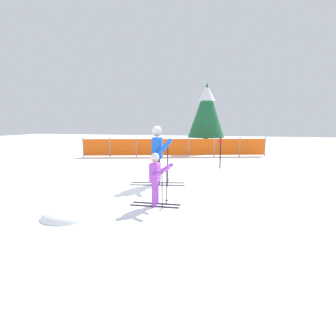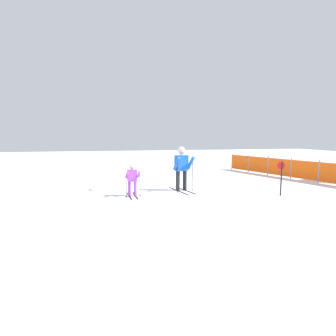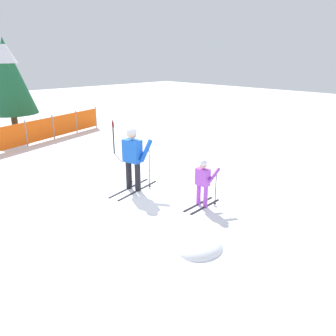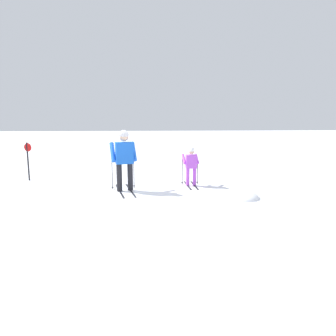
{
  "view_description": "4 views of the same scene",
  "coord_description": "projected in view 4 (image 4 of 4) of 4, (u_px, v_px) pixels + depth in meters",
  "views": [
    {
      "loc": [
        2.64,
        -7.51,
        1.89
      ],
      "look_at": [
        0.9,
        -0.94,
        0.71
      ],
      "focal_mm": 28.0,
      "sensor_mm": 36.0,
      "label": 1
    },
    {
      "loc": [
        10.4,
        -2.73,
        2.2
      ],
      "look_at": [
        0.74,
        -0.59,
        1.0
      ],
      "focal_mm": 28.0,
      "sensor_mm": 36.0,
      "label": 2
    },
    {
      "loc": [
        -4.92,
        -6.77,
        3.57
      ],
      "look_at": [
        0.89,
        -0.71,
        0.69
      ],
      "focal_mm": 35.0,
      "sensor_mm": 36.0,
      "label": 3
    },
    {
      "loc": [
        -9.15,
        -0.68,
        2.32
      ],
      "look_at": [
        0.21,
        -1.2,
        0.69
      ],
      "focal_mm": 35.0,
      "sensor_mm": 36.0,
      "label": 4
    }
  ],
  "objects": [
    {
      "name": "trail_marker",
      "position": [
        28.0,
        157.0,
        10.98
      ],
      "size": [
        0.12,
        0.27,
        1.29
      ],
      "color": "black",
      "rests_on": "ground_plane"
    },
    {
      "name": "snow_mound",
      "position": [
        243.0,
        197.0,
        8.91
      ],
      "size": [
        0.97,
        0.82,
        0.39
      ],
      "primitive_type": "ellipsoid",
      "color": "white",
      "rests_on": "ground_plane"
    },
    {
      "name": "ground_plane",
      "position": [
        127.0,
        193.0,
        9.36
      ],
      "size": [
        60.0,
        60.0,
        0.0
      ],
      "primitive_type": "plane",
      "color": "white"
    },
    {
      "name": "skier_adult",
      "position": [
        124.0,
        155.0,
        9.48
      ],
      "size": [
        1.73,
        0.84,
        1.79
      ],
      "rotation": [
        0.0,
        0.0,
        0.22
      ],
      "color": "black",
      "rests_on": "ground_plane"
    },
    {
      "name": "skier_child",
      "position": [
        191.0,
        163.0,
        10.21
      ],
      "size": [
        1.16,
        0.57,
        1.22
      ],
      "rotation": [
        0.0,
        0.0,
        0.06
      ],
      "color": "black",
      "rests_on": "ground_plane"
    }
  ]
}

